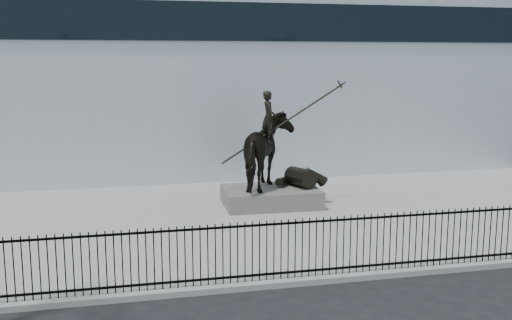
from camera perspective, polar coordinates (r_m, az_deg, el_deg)
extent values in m
plane|color=black|center=(14.05, 5.32, -13.42)|extent=(120.00, 120.00, 0.00)
cube|color=gray|center=(20.42, -0.94, -5.72)|extent=(30.00, 12.00, 0.15)
cube|color=silver|center=(32.52, -5.90, 7.89)|extent=(44.00, 14.00, 9.00)
cube|color=black|center=(15.04, 3.81, -10.57)|extent=(22.00, 0.05, 0.05)
cube|color=black|center=(14.66, 3.86, -5.98)|extent=(22.00, 0.05, 0.05)
cube|color=black|center=(14.85, 3.83, -8.40)|extent=(22.00, 0.03, 1.50)
cube|color=#56544F|center=(22.02, 1.43, -3.51)|extent=(3.52, 2.48, 0.64)
imported|color=black|center=(21.70, 1.45, 0.84)|extent=(2.42, 2.80, 2.74)
imported|color=black|center=(21.51, 1.18, 4.13)|extent=(0.47, 0.69, 1.85)
cylinder|color=black|center=(21.65, 2.43, 3.41)|extent=(4.40, 0.22, 2.78)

